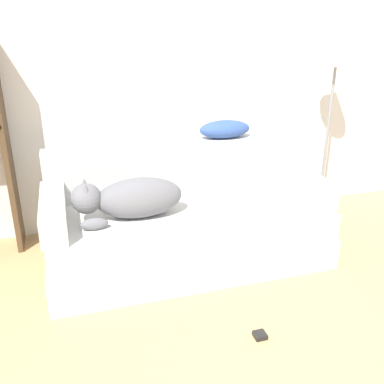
{
  "coord_description": "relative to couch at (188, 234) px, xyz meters",
  "views": [
    {
      "loc": [
        -0.95,
        -0.52,
        1.57
      ],
      "look_at": [
        -0.2,
        1.94,
        0.55
      ],
      "focal_mm": 40.0,
      "sensor_mm": 36.0,
      "label": 1
    }
  ],
  "objects": [
    {
      "name": "laptop",
      "position": [
        0.25,
        -0.06,
        0.21
      ],
      "size": [
        0.35,
        0.23,
        0.02
      ],
      "rotation": [
        0.0,
        0.0,
        -0.09
      ],
      "color": "silver",
      "rests_on": "couch"
    },
    {
      "name": "couch",
      "position": [
        0.0,
        0.0,
        0.0
      ],
      "size": [
        1.89,
        0.86,
        0.4
      ],
      "color": "silver",
      "rests_on": "ground_plane"
    },
    {
      "name": "couch_arm_right",
      "position": [
        0.87,
        -0.01,
        0.29
      ],
      "size": [
        0.15,
        0.67,
        0.17
      ],
      "color": "silver",
      "rests_on": "couch"
    },
    {
      "name": "dog",
      "position": [
        -0.4,
        -0.05,
        0.34
      ],
      "size": [
        0.7,
        0.27,
        0.28
      ],
      "color": "slate",
      "rests_on": "couch"
    },
    {
      "name": "throw_pillow",
      "position": [
        0.39,
        0.36,
        0.64
      ],
      "size": [
        0.39,
        0.2,
        0.13
      ],
      "color": "#335199",
      "rests_on": "couch_backrest"
    },
    {
      "name": "couch_backrest",
      "position": [
        0.0,
        0.36,
        0.39
      ],
      "size": [
        1.85,
        0.15,
        0.37
      ],
      "color": "silver",
      "rests_on": "couch"
    },
    {
      "name": "couch_arm_left",
      "position": [
        -0.87,
        -0.01,
        0.29
      ],
      "size": [
        0.15,
        0.67,
        0.17
      ],
      "color": "silver",
      "rests_on": "couch"
    },
    {
      "name": "wall_back",
      "position": [
        0.2,
        0.75,
        1.15
      ],
      "size": [
        7.63,
        0.06,
        2.7
      ],
      "color": "white",
      "rests_on": "ground_plane"
    },
    {
      "name": "floor_lamp",
      "position": [
        1.34,
        0.44,
        1.0
      ],
      "size": [
        0.26,
        0.26,
        1.49
      ],
      "color": "gray",
      "rests_on": "ground_plane"
    },
    {
      "name": "power_adapter",
      "position": [
        0.14,
        -0.9,
        -0.18
      ],
      "size": [
        0.07,
        0.07,
        0.03
      ],
      "color": "black",
      "rests_on": "ground_plane"
    }
  ]
}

